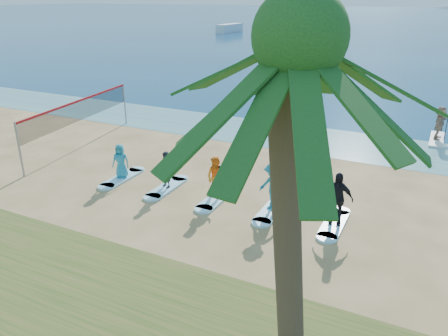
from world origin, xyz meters
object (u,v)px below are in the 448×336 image
at_px(boat_offshore_a, 230,32).
at_px(surfboard_0, 122,178).
at_px(paddleboarder, 440,123).
at_px(surfboard_3, 272,210).
at_px(surfboard_4, 334,224).
at_px(student_3, 273,187).
at_px(surfboard_2, 216,198).
at_px(student_2, 216,178).
at_px(surfboard_1, 167,188).
at_px(palm_tree, 299,41).
at_px(paddleboard, 437,139).
at_px(student_4, 337,198).
at_px(volleyball_net, 80,111).
at_px(student_1, 166,170).
at_px(student_0, 121,161).

bearing_deg(boat_offshore_a, surfboard_0, -63.88).
bearing_deg(surfboard_0, paddleboarder, 44.74).
xyz_separation_m(surfboard_3, surfboard_4, (2.32, 0.00, 0.00)).
height_order(surfboard_0, student_3, student_3).
height_order(surfboard_2, student_3, student_3).
relative_size(student_2, surfboard_3, 0.76).
bearing_deg(surfboard_0, student_2, -0.00).
xyz_separation_m(surfboard_1, surfboard_4, (6.97, 0.00, 0.00)).
bearing_deg(palm_tree, surfboard_0, 144.02).
height_order(surfboard_3, surfboard_4, same).
relative_size(paddleboard, student_4, 1.59).
distance_m(paddleboard, surfboard_0, 17.14).
height_order(palm_tree, boat_offshore_a, palm_tree).
bearing_deg(surfboard_2, volleyball_net, 163.72).
height_order(student_1, student_3, student_3).
bearing_deg(boat_offshore_a, student_2, -60.87).
height_order(volleyball_net, student_0, volleyball_net).
xyz_separation_m(surfboard_4, student_4, (0.00, -0.00, 0.99)).
distance_m(volleyball_net, student_1, 7.66).
distance_m(student_2, surfboard_3, 2.48).
relative_size(surfboard_1, surfboard_4, 1.00).
bearing_deg(surfboard_0, volleyball_net, 149.99).
height_order(volleyball_net, surfboard_4, volleyball_net).
distance_m(palm_tree, student_3, 9.61).
bearing_deg(surfboard_1, student_4, -0.00).
distance_m(student_0, surfboard_2, 4.71).
xyz_separation_m(student_1, student_3, (4.64, 0.00, 0.16)).
distance_m(student_1, surfboard_2, 2.46).
bearing_deg(boat_offshore_a, student_1, -62.35).
relative_size(boat_offshore_a, surfboard_4, 3.67).
bearing_deg(paddleboard, student_0, -134.87).
distance_m(student_0, surfboard_4, 9.32).
bearing_deg(palm_tree, surfboard_2, 125.86).
bearing_deg(paddleboard, student_4, -103.07).
bearing_deg(volleyball_net, palm_tree, -34.12).
bearing_deg(student_3, boat_offshore_a, 138.95).
relative_size(paddleboarder, surfboard_4, 0.82).
distance_m(surfboard_1, student_3, 4.74).
height_order(paddleboarder, student_4, student_4).
xyz_separation_m(boat_offshore_a, student_0, (30.25, -74.04, 0.84)).
relative_size(paddleboarder, surfboard_0, 0.82).
bearing_deg(palm_tree, student_3, 111.59).
bearing_deg(student_1, surfboard_1, 110.65).
xyz_separation_m(student_2, student_3, (2.32, 0.00, 0.08)).
distance_m(surfboard_0, surfboard_2, 4.64).
relative_size(surfboard_0, surfboard_1, 1.00).
relative_size(volleyball_net, student_1, 5.90).
bearing_deg(boat_offshore_a, paddleboard, -51.71).
bearing_deg(student_4, student_1, 173.42).
distance_m(student_1, student_2, 2.32).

